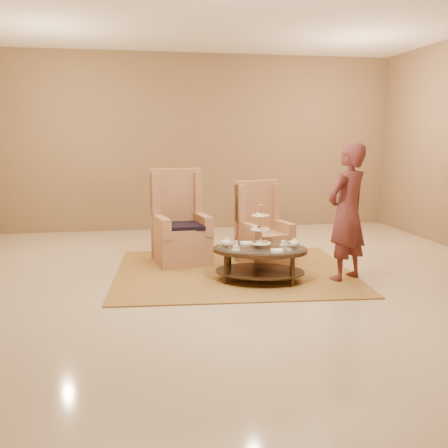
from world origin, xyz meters
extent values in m
plane|color=beige|center=(0.00, 0.00, 0.00)|extent=(8.00, 8.00, 0.00)
cube|color=white|center=(0.00, 0.00, 0.00)|extent=(8.00, 8.00, 0.02)
cube|color=olive|center=(0.00, 4.00, 1.75)|extent=(8.00, 0.04, 3.50)
cube|color=#B08B3E|center=(0.05, 0.50, 0.01)|extent=(3.44, 2.95, 0.02)
cylinder|color=black|center=(-0.17, -0.11, 0.20)|extent=(0.06, 0.06, 0.40)
cylinder|color=black|center=(0.63, -0.35, 0.20)|extent=(0.06, 0.06, 0.40)
cylinder|color=black|center=(-0.04, 0.32, 0.20)|extent=(0.06, 0.06, 0.40)
cylinder|color=black|center=(0.76, 0.07, 0.20)|extent=(0.06, 0.06, 0.40)
cylinder|color=silver|center=(0.30, -0.02, 0.71)|extent=(0.01, 0.01, 0.50)
torus|color=silver|center=(0.30, -0.02, 0.96)|extent=(0.13, 0.04, 0.13)
cylinder|color=white|center=(0.30, -0.02, 0.52)|extent=(0.35, 0.35, 0.01)
cylinder|color=white|center=(0.30, -0.02, 0.70)|extent=(0.31, 0.31, 0.01)
cylinder|color=white|center=(0.30, -0.02, 0.88)|extent=(0.27, 0.27, 0.01)
cylinder|color=#D86F6E|center=(0.37, -0.04, 0.54)|extent=(0.05, 0.05, 0.03)
cylinder|color=tan|center=(0.32, 0.06, 0.54)|extent=(0.05, 0.05, 0.03)
cylinder|color=brown|center=(0.22, 0.01, 0.54)|extent=(0.05, 0.05, 0.03)
cylinder|color=white|center=(0.27, -0.09, 0.54)|extent=(0.05, 0.05, 0.03)
ellipsoid|color=tan|center=(0.36, -0.02, 0.72)|extent=(0.05, 0.05, 0.03)
ellipsoid|color=brown|center=(0.29, 0.05, 0.72)|extent=(0.05, 0.05, 0.03)
ellipsoid|color=white|center=(0.23, -0.02, 0.72)|extent=(0.05, 0.05, 0.03)
ellipsoid|color=#D86F6E|center=(0.30, -0.08, 0.72)|extent=(0.05, 0.05, 0.03)
cube|color=brown|center=(0.35, 0.00, 0.89)|extent=(0.05, 0.04, 0.02)
cube|color=white|center=(0.28, 0.04, 0.89)|extent=(0.05, 0.04, 0.02)
cube|color=#D86F6E|center=(0.24, -0.03, 0.89)|extent=(0.05, 0.04, 0.02)
cube|color=tan|center=(0.31, -0.07, 0.89)|extent=(0.05, 0.04, 0.02)
ellipsoid|color=white|center=(-0.13, 0.09, 0.51)|extent=(0.15, 0.15, 0.10)
cylinder|color=white|center=(-0.13, 0.09, 0.56)|extent=(0.07, 0.07, 0.01)
sphere|color=white|center=(-0.13, 0.09, 0.57)|extent=(0.02, 0.02, 0.02)
cone|color=white|center=(-0.06, 0.07, 0.52)|extent=(0.08, 0.04, 0.05)
torus|color=white|center=(-0.19, 0.11, 0.51)|extent=(0.07, 0.03, 0.07)
ellipsoid|color=white|center=(0.73, -0.09, 0.51)|extent=(0.15, 0.15, 0.10)
cylinder|color=white|center=(0.73, -0.09, 0.56)|extent=(0.07, 0.07, 0.01)
sphere|color=white|center=(0.73, -0.09, 0.57)|extent=(0.02, 0.02, 0.02)
cone|color=white|center=(0.80, -0.12, 0.52)|extent=(0.08, 0.04, 0.05)
torus|color=white|center=(0.67, -0.08, 0.51)|extent=(0.07, 0.03, 0.07)
cylinder|color=white|center=(-0.04, -0.10, 0.46)|extent=(0.14, 0.14, 0.01)
cylinder|color=white|center=(-0.04, -0.10, 0.49)|extent=(0.08, 0.08, 0.06)
torus|color=white|center=(-0.01, -0.11, 0.49)|extent=(0.04, 0.02, 0.04)
cylinder|color=white|center=(0.63, 0.07, 0.46)|extent=(0.14, 0.14, 0.01)
cylinder|color=white|center=(0.63, 0.07, 0.49)|extent=(0.08, 0.08, 0.06)
torus|color=white|center=(0.67, 0.06, 0.49)|extent=(0.04, 0.02, 0.04)
cylinder|color=white|center=(0.16, 0.23, 0.46)|extent=(0.20, 0.20, 0.01)
cube|color=white|center=(0.16, 0.23, 0.47)|extent=(0.15, 0.11, 0.02)
cylinder|color=white|center=(0.45, -0.27, 0.46)|extent=(0.20, 0.20, 0.01)
cube|color=white|center=(0.45, -0.27, 0.47)|extent=(0.15, 0.11, 0.02)
cylinder|color=white|center=(0.02, 0.17, 0.49)|extent=(0.05, 0.05, 0.06)
cylinder|color=white|center=(0.62, -0.26, 0.46)|extent=(0.07, 0.07, 0.01)
cylinder|color=#D86F6E|center=(0.62, -0.26, 0.47)|extent=(0.05, 0.05, 0.01)
cylinder|color=white|center=(0.61, -0.16, 0.46)|extent=(0.07, 0.07, 0.01)
cylinder|color=brown|center=(0.61, -0.16, 0.47)|extent=(0.05, 0.05, 0.01)
cylinder|color=white|center=(-0.02, 0.27, 0.46)|extent=(0.07, 0.07, 0.01)
cylinder|color=white|center=(-0.02, 0.27, 0.47)|extent=(0.05, 0.05, 0.01)
cube|color=#B27954|center=(-0.62, 1.12, 0.23)|extent=(0.87, 0.87, 0.45)
cube|color=#B27954|center=(-0.61, 1.07, 0.51)|extent=(0.74, 0.74, 0.11)
cube|color=#B27954|center=(-0.68, 1.43, 0.70)|extent=(0.77, 0.28, 1.40)
cube|color=#B27954|center=(-0.99, 1.33, 1.02)|extent=(0.15, 0.25, 0.64)
cube|color=#B27954|center=(-0.35, 1.44, 1.02)|extent=(0.15, 0.25, 0.64)
cube|color=#B27954|center=(-0.92, 1.01, 0.59)|extent=(0.25, 0.69, 0.28)
cube|color=#B27954|center=(-0.30, 1.12, 0.59)|extent=(0.25, 0.69, 0.28)
cube|color=black|center=(-0.61, 1.03, 0.58)|extent=(0.61, 0.56, 0.06)
cube|color=#B27954|center=(0.57, 0.83, 0.20)|extent=(0.79, 0.79, 0.40)
cube|color=#B27954|center=(0.58, 0.78, 0.44)|extent=(0.68, 0.68, 0.09)
cube|color=#B27954|center=(0.51, 1.10, 0.61)|extent=(0.67, 0.28, 1.23)
cube|color=#B27954|center=(0.24, 0.99, 0.90)|extent=(0.14, 0.22, 0.57)
cube|color=#B27954|center=(0.79, 1.12, 0.90)|extent=(0.14, 0.22, 0.57)
cube|color=#B27954|center=(0.32, 0.72, 0.52)|extent=(0.25, 0.60, 0.25)
cube|color=#B27954|center=(0.85, 0.85, 0.52)|extent=(0.25, 0.60, 0.25)
imported|color=maroon|center=(1.42, -0.12, 0.90)|extent=(0.79, 0.70, 1.80)
camera|label=1|loc=(-1.25, -6.13, 1.86)|focal=40.00mm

